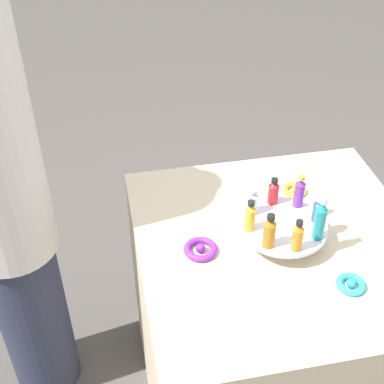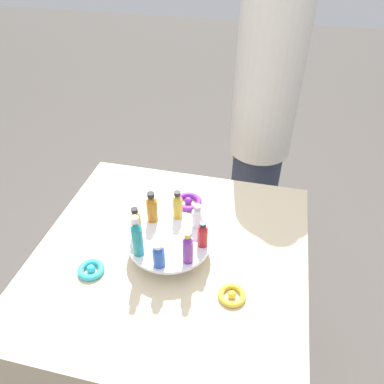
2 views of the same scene
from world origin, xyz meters
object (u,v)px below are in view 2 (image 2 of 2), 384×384
object	(u,v)px
bottle_teal	(137,237)
ribbon_bow_gold	(232,295)
bottle_blue	(160,256)
person_figure	(262,123)
bottle_orange	(136,223)
bottle_red	(203,234)
display_stand	(170,244)
ribbon_bow_teal	(91,270)
bottle_clear	(197,217)
ribbon_bow_purple	(187,201)
bottle_purple	(188,248)
bottle_gold	(177,205)
bottle_amber	(152,208)

from	to	relation	value
bottle_teal	ribbon_bow_gold	xyz separation A→B (m)	(0.05, 0.29, -0.13)
bottle_blue	person_figure	size ratio (longest dim) A/B	0.05
bottle_orange	bottle_red	bearing A→B (deg)	91.84
display_stand	ribbon_bow_teal	distance (m)	0.26
display_stand	bottle_clear	world-z (taller)	bottle_clear
bottle_teal	ribbon_bow_teal	world-z (taller)	bottle_teal
ribbon_bow_teal	bottle_teal	bearing A→B (deg)	109.83
bottle_orange	bottle_blue	distance (m)	0.15
bottle_clear	ribbon_bow_purple	world-z (taller)	bottle_clear
bottle_teal	ribbon_bow_purple	xyz separation A→B (m)	(-0.33, 0.07, -0.12)
ribbon_bow_purple	bottle_red	bearing A→B (deg)	23.86
display_stand	bottle_purple	distance (m)	0.13
bottle_red	person_figure	distance (m)	0.83
bottle_gold	bottle_blue	size ratio (longest dim) A/B	1.26
bottle_clear	bottle_gold	distance (m)	0.08
bottle_red	ribbon_bow_gold	world-z (taller)	bottle_red
bottle_orange	ribbon_bow_purple	bearing A→B (deg)	158.16
bottle_purple	bottle_blue	bearing A→B (deg)	-65.66
bottle_teal	bottle_blue	bearing A→B (deg)	69.34
ribbon_bow_gold	bottle_gold	bearing A→B (deg)	-135.68
bottle_clear	ribbon_bow_gold	world-z (taller)	bottle_clear
bottle_amber	bottle_purple	bearing A→B (deg)	46.84
bottle_teal	bottle_blue	world-z (taller)	bottle_teal
ribbon_bow_purple	bottle_blue	bearing A→B (deg)	1.15
bottle_gold	ribbon_bow_gold	size ratio (longest dim) A/B	1.30
bottle_orange	display_stand	bearing A→B (deg)	91.84
bottle_red	person_figure	bearing A→B (deg)	171.96
display_stand	bottle_gold	world-z (taller)	bottle_gold
bottle_clear	bottle_teal	bearing A→B (deg)	-43.16
bottle_orange	bottle_purple	distance (m)	0.20
bottle_red	bottle_purple	bearing A→B (deg)	-20.66
bottle_orange	ribbon_bow_purple	distance (m)	0.29
ribbon_bow_purple	bottle_purple	bearing A→B (deg)	14.06
bottle_orange	bottle_amber	bearing A→B (deg)	159.34
bottle_blue	person_figure	distance (m)	0.96
bottle_gold	ribbon_bow_gold	distance (m)	0.34
display_stand	ribbon_bow_teal	xyz separation A→B (m)	(0.13, -0.22, -0.03)
bottle_purple	display_stand	bearing A→B (deg)	-133.16
bottle_clear	bottle_orange	size ratio (longest dim) A/B	0.83
bottle_teal	person_figure	distance (m)	0.95
bottle_teal	bottle_purple	bearing A→B (deg)	91.84
bottle_teal	ribbon_bow_purple	bearing A→B (deg)	168.19
ribbon_bow_gold	bottle_red	bearing A→B (deg)	-137.90
bottle_gold	ribbon_bow_teal	world-z (taller)	bottle_gold
bottle_orange	ribbon_bow_gold	size ratio (longest dim) A/B	1.28
bottle_orange	ribbon_bow_gold	bearing A→B (deg)	69.92
bottle_blue	ribbon_bow_purple	distance (m)	0.37
display_stand	bottle_red	bearing A→B (deg)	91.84
bottle_purple	person_figure	bearing A→B (deg)	170.84
bottle_clear	ribbon_bow_purple	xyz separation A→B (m)	(-0.18, -0.08, -0.10)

